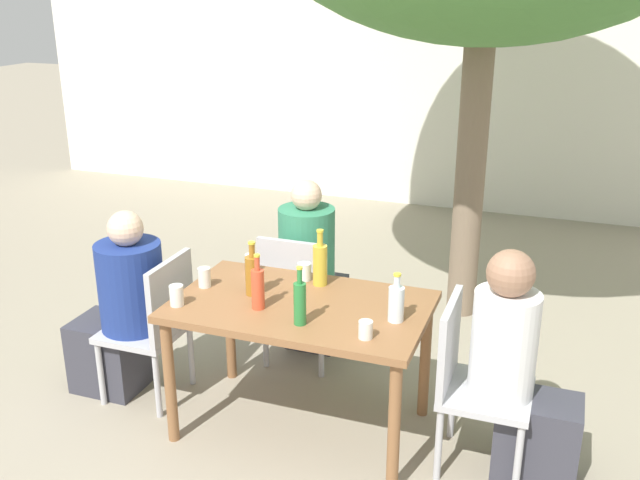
% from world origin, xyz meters
% --- Properties ---
extents(ground_plane, '(30.00, 30.00, 0.00)m').
position_xyz_m(ground_plane, '(0.00, 0.00, 0.00)').
color(ground_plane, gray).
extents(cafe_building_wall, '(10.00, 0.08, 2.80)m').
position_xyz_m(cafe_building_wall, '(0.00, 4.42, 1.40)').
color(cafe_building_wall, white).
rests_on(cafe_building_wall, ground_plane).
extents(dining_table_front, '(1.34, 0.82, 0.76)m').
position_xyz_m(dining_table_front, '(0.00, 0.00, 0.67)').
color(dining_table_front, brown).
rests_on(dining_table_front, ground_plane).
extents(patio_chair_0, '(0.44, 0.44, 0.89)m').
position_xyz_m(patio_chair_0, '(-0.90, 0.00, 0.50)').
color(patio_chair_0, '#B2B2B7').
rests_on(patio_chair_0, ground_plane).
extents(patio_chair_1, '(0.44, 0.44, 0.89)m').
position_xyz_m(patio_chair_1, '(0.90, 0.00, 0.50)').
color(patio_chair_1, '#B2B2B7').
rests_on(patio_chair_1, ground_plane).
extents(patio_chair_2, '(0.44, 0.44, 0.89)m').
position_xyz_m(patio_chair_2, '(-0.27, 0.64, 0.50)').
color(patio_chair_2, '#B2B2B7').
rests_on(patio_chair_2, ground_plane).
extents(person_seated_0, '(0.59, 0.38, 1.15)m').
position_xyz_m(person_seated_0, '(-1.13, -0.00, 0.52)').
color(person_seated_0, '#383842').
rests_on(person_seated_0, ground_plane).
extents(person_seated_1, '(0.56, 0.32, 1.19)m').
position_xyz_m(person_seated_1, '(1.14, -0.00, 0.53)').
color(person_seated_1, '#383842').
rests_on(person_seated_1, ground_plane).
extents(person_seated_2, '(0.36, 0.58, 1.20)m').
position_xyz_m(person_seated_2, '(-0.27, 0.87, 0.54)').
color(person_seated_2, '#383842').
rests_on(person_seated_2, ground_plane).
extents(amber_bottle_0, '(0.08, 0.08, 0.30)m').
position_xyz_m(amber_bottle_0, '(-0.28, 0.02, 0.87)').
color(amber_bottle_0, '#9E661E').
rests_on(amber_bottle_0, dining_table_front).
extents(oil_cruet_1, '(0.08, 0.08, 0.32)m').
position_xyz_m(oil_cruet_1, '(0.01, 0.27, 0.88)').
color(oil_cruet_1, gold).
rests_on(oil_cruet_1, dining_table_front).
extents(green_bottle_2, '(0.06, 0.06, 0.30)m').
position_xyz_m(green_bottle_2, '(0.09, -0.23, 0.88)').
color(green_bottle_2, '#287A38').
rests_on(green_bottle_2, dining_table_front).
extents(water_bottle_3, '(0.08, 0.08, 0.25)m').
position_xyz_m(water_bottle_3, '(0.52, -0.03, 0.86)').
color(water_bottle_3, silver).
rests_on(water_bottle_3, dining_table_front).
extents(soda_bottle_4, '(0.07, 0.07, 0.30)m').
position_xyz_m(soda_bottle_4, '(-0.18, -0.13, 0.87)').
color(soda_bottle_4, '#DB4C2D').
rests_on(soda_bottle_4, dining_table_front).
extents(drinking_glass_0, '(0.08, 0.08, 0.10)m').
position_xyz_m(drinking_glass_0, '(-0.09, 0.30, 0.81)').
color(drinking_glass_0, white).
rests_on(drinking_glass_0, dining_table_front).
extents(drinking_glass_1, '(0.07, 0.07, 0.11)m').
position_xyz_m(drinking_glass_1, '(-0.43, 0.31, 0.81)').
color(drinking_glass_1, white).
rests_on(drinking_glass_1, dining_table_front).
extents(drinking_glass_2, '(0.07, 0.07, 0.11)m').
position_xyz_m(drinking_glass_2, '(-0.60, -0.24, 0.81)').
color(drinking_glass_2, silver).
rests_on(drinking_glass_2, dining_table_front).
extents(drinking_glass_3, '(0.07, 0.07, 0.11)m').
position_xyz_m(drinking_glass_3, '(-0.58, 0.02, 0.81)').
color(drinking_glass_3, silver).
rests_on(drinking_glass_3, dining_table_front).
extents(drinking_glass_4, '(0.07, 0.07, 0.09)m').
position_xyz_m(drinking_glass_4, '(0.43, -0.26, 0.80)').
color(drinking_glass_4, silver).
rests_on(drinking_glass_4, dining_table_front).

